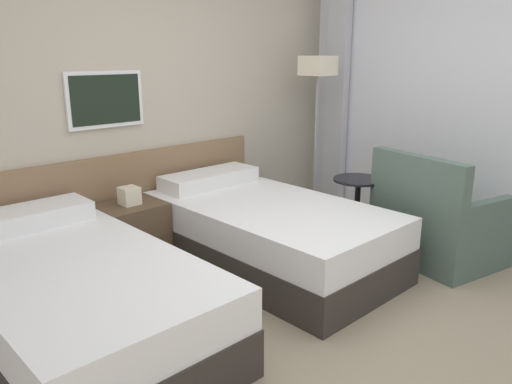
{
  "coord_description": "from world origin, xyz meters",
  "views": [
    {
      "loc": [
        -2.31,
        -1.66,
        1.68
      ],
      "look_at": [
        0.16,
        0.95,
        0.67
      ],
      "focal_mm": 35.0,
      "sensor_mm": 36.0,
      "label": 1
    }
  ],
  "objects": [
    {
      "name": "bed_near_window",
      "position": [
        0.37,
        1.02,
        0.27
      ],
      "size": [
        1.12,
        2.02,
        0.65
      ],
      "color": "#332D28",
      "rests_on": "ground_plane"
    },
    {
      "name": "side_table",
      "position": [
        1.28,
        0.82,
        0.42
      ],
      "size": [
        0.45,
        0.45,
        0.6
      ],
      "color": "black",
      "rests_on": "ground_plane"
    },
    {
      "name": "floor_lamp",
      "position": [
        1.62,
        1.6,
        1.42
      ],
      "size": [
        0.28,
        0.28,
        1.65
      ],
      "color": "#9E9993",
      "rests_on": "ground_plane"
    },
    {
      "name": "nightstand",
      "position": [
        -0.44,
        1.76,
        0.27
      ],
      "size": [
        0.49,
        0.42,
        0.66
      ],
      "color": "brown",
      "rests_on": "ground_plane"
    },
    {
      "name": "ground_plane",
      "position": [
        0.0,
        0.0,
        0.0
      ],
      "size": [
        16.0,
        16.0,
        0.0
      ],
      "primitive_type": "plane",
      "color": "gray"
    },
    {
      "name": "bed_near_door",
      "position": [
        -1.25,
        1.02,
        0.27
      ],
      "size": [
        1.12,
        2.02,
        0.65
      ],
      "color": "#332D28",
      "rests_on": "ground_plane"
    },
    {
      "name": "armchair",
      "position": [
        1.45,
        0.14,
        0.29
      ],
      "size": [
        0.9,
        1.03,
        0.92
      ],
      "rotation": [
        0.0,
        0.0,
        1.36
      ],
      "color": "#4C6056",
      "rests_on": "ground_plane"
    },
    {
      "name": "wall_headboard",
      "position": [
        -0.03,
        2.08,
        1.3
      ],
      "size": [
        10.0,
        0.1,
        2.7
      ],
      "color": "#B7AD99",
      "rests_on": "ground_plane"
    }
  ]
}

